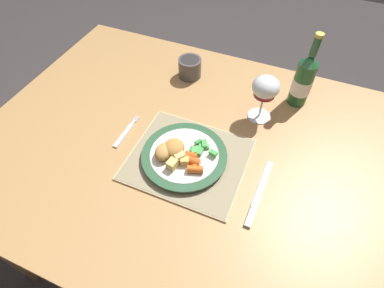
{
  "coord_description": "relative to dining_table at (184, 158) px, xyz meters",
  "views": [
    {
      "loc": [
        0.25,
        -0.53,
        1.45
      ],
      "look_at": [
        0.04,
        -0.03,
        0.78
      ],
      "focal_mm": 28.0,
      "sensor_mm": 36.0,
      "label": 1
    }
  ],
  "objects": [
    {
      "name": "dinner_plate",
      "position": [
        0.03,
        -0.06,
        0.1
      ],
      "size": [
        0.25,
        0.25,
        0.02
      ],
      "color": "silver",
      "rests_on": "placemat"
    },
    {
      "name": "bottle",
      "position": [
        0.29,
        0.32,
        0.18
      ],
      "size": [
        0.06,
        0.06,
        0.26
      ],
      "color": "#23562D",
      "rests_on": "dining_table"
    },
    {
      "name": "glazed_carrots",
      "position": [
        0.07,
        -0.09,
        0.12
      ],
      "size": [
        0.07,
        0.07,
        0.02
      ],
      "color": "orange",
      "rests_on": "dinner_plate"
    },
    {
      "name": "wine_glass",
      "position": [
        0.19,
        0.2,
        0.2
      ],
      "size": [
        0.08,
        0.08,
        0.16
      ],
      "color": "silver",
      "rests_on": "dining_table"
    },
    {
      "name": "breaded_croquettes",
      "position": [
        -0.01,
        -0.08,
        0.13
      ],
      "size": [
        0.08,
        0.09,
        0.04
      ],
      "color": "tan",
      "rests_on": "dinner_plate"
    },
    {
      "name": "green_beans_pile",
      "position": [
        0.07,
        -0.03,
        0.12
      ],
      "size": [
        0.08,
        0.06,
        0.02
      ],
      "color": "#338438",
      "rests_on": "dinner_plate"
    },
    {
      "name": "ground_plane",
      "position": [
        0.0,
        0.0,
        -0.65
      ],
      "size": [
        6.0,
        6.0,
        0.0
      ],
      "primitive_type": "plane",
      "color": "#383333"
    },
    {
      "name": "roast_potatoes",
      "position": [
        0.03,
        -0.1,
        0.13
      ],
      "size": [
        0.06,
        0.07,
        0.03
      ],
      "color": "#E5BC66",
      "rests_on": "dinner_plate"
    },
    {
      "name": "fork",
      "position": [
        -0.18,
        -0.04,
        0.09
      ],
      "size": [
        0.02,
        0.14,
        0.01
      ],
      "color": "silver",
      "rests_on": "dining_table"
    },
    {
      "name": "drinking_cup",
      "position": [
        -0.11,
        0.31,
        0.12
      ],
      "size": [
        0.08,
        0.08,
        0.07
      ],
      "color": "#4C4747",
      "rests_on": "dining_table"
    },
    {
      "name": "dining_table",
      "position": [
        0.0,
        0.0,
        0.0
      ],
      "size": [
        1.27,
        0.97,
        0.74
      ],
      "color": "#AD7F4C",
      "rests_on": "ground"
    },
    {
      "name": "table_knife",
      "position": [
        0.26,
        -0.1,
        0.09
      ],
      "size": [
        0.02,
        0.22,
        0.01
      ],
      "color": "silver",
      "rests_on": "dining_table"
    },
    {
      "name": "placemat",
      "position": [
        0.04,
        -0.06,
        0.09
      ],
      "size": [
        0.33,
        0.29,
        0.01
      ],
      "color": "#CCB789",
      "rests_on": "dining_table"
    }
  ]
}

